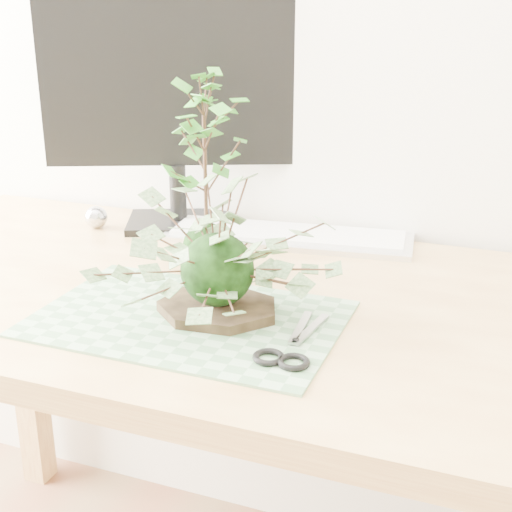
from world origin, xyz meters
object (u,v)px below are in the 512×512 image
Objects in this scene: desk at (271,348)px; maple_kokedama at (204,128)px; keyboard at (288,236)px; monitor at (176,96)px; ivy_kokedama at (217,236)px.

maple_kokedama is at bearing 153.15° from desk.
monitor is (-0.24, 0.02, 0.25)m from keyboard.
desk is 4.62× the size of maple_kokedama.
ivy_kokedama is at bearing -60.66° from maple_kokedama.
monitor is at bearing 136.14° from desk.
keyboard is (-0.06, 0.27, 0.10)m from desk.
keyboard is at bearing 92.28° from ivy_kokedama.
maple_kokedama is 0.71× the size of keyboard.
keyboard is (-0.01, 0.36, -0.11)m from ivy_kokedama.
desk is at bearing 61.54° from ivy_kokedama.
desk is 0.30m from keyboard.
monitor is (-0.16, 0.22, 0.02)m from maple_kokedama.
ivy_kokedama is at bearing -118.46° from desk.
keyboard is 1.01× the size of monitor.
monitor is at bearing 168.24° from keyboard.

